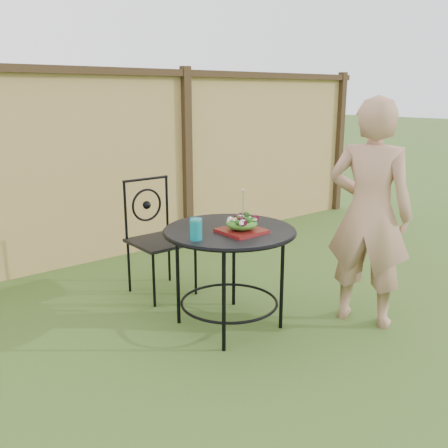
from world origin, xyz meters
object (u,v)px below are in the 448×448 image
(diner, at_px, (369,214))
(salad_plate, at_px, (242,231))
(patio_table, at_px, (229,248))
(patio_chair, at_px, (157,234))

(diner, height_order, salad_plate, diner)
(patio_table, bearing_deg, salad_plate, -89.44)
(patio_chair, height_order, diner, diner)
(patio_table, bearing_deg, patio_chair, 93.11)
(patio_chair, bearing_deg, salad_plate, -87.21)
(patio_table, height_order, salad_plate, salad_plate)
(patio_table, xyz_separation_m, patio_chair, (-0.05, 0.88, -0.08))
(patio_table, relative_size, salad_plate, 3.42)
(patio_chair, distance_m, salad_plate, 1.03)
(patio_chair, relative_size, salad_plate, 3.52)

